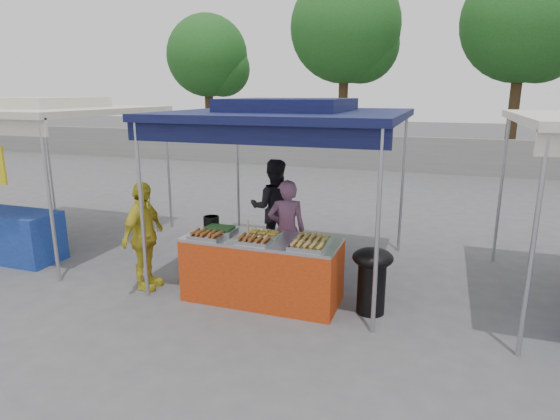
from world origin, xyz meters
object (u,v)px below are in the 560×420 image
(wok_burner, at_px, (372,275))
(customer_person, at_px, (144,236))
(cooking_pot, at_px, (211,221))
(vendor_woman, at_px, (287,231))
(vendor_table, at_px, (262,269))
(helper_man, at_px, (274,207))

(wok_burner, height_order, customer_person, customer_person)
(cooking_pot, height_order, vendor_woman, vendor_woman)
(vendor_table, relative_size, helper_man, 1.24)
(customer_person, bearing_deg, cooking_pot, -60.00)
(wok_burner, height_order, vendor_woman, vendor_woman)
(wok_burner, bearing_deg, cooking_pot, -168.28)
(wok_burner, distance_m, vendor_woman, 1.51)
(cooking_pot, distance_m, wok_burner, 2.33)
(vendor_table, xyz_separation_m, customer_person, (-1.66, -0.17, 0.33))
(cooking_pot, xyz_separation_m, customer_person, (-0.78, -0.49, -0.16))
(vendor_table, bearing_deg, cooking_pot, 160.59)
(vendor_table, distance_m, vendor_woman, 0.83)
(vendor_table, height_order, vendor_woman, vendor_woman)
(wok_burner, distance_m, helper_man, 2.52)
(vendor_table, height_order, wok_burner, vendor_table)
(vendor_woman, relative_size, helper_man, 0.92)
(vendor_table, height_order, cooking_pot, cooking_pot)
(vendor_woman, relative_size, customer_person, 0.98)
(cooking_pot, bearing_deg, customer_person, -148.18)
(cooking_pot, height_order, wok_burner, cooking_pot)
(wok_burner, bearing_deg, vendor_woman, 170.12)
(vendor_table, xyz_separation_m, cooking_pot, (-0.88, 0.31, 0.49))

